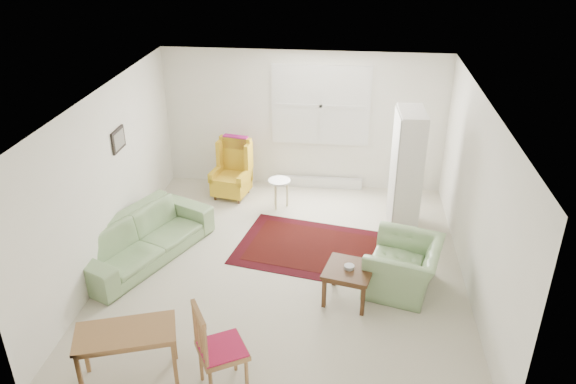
# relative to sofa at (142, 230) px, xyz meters

# --- Properties ---
(room) EXTENTS (5.04, 5.54, 2.51)m
(room) POSITION_rel_sofa_xyz_m (2.12, 0.21, 0.80)
(room) COLOR beige
(room) RESTS_ON ground
(rug) EXTENTS (2.69, 2.00, 0.02)m
(rug) POSITION_rel_sofa_xyz_m (2.55, 0.49, -0.44)
(rug) COLOR black
(rug) RESTS_ON ground
(sofa) EXTENTS (1.74, 2.42, 0.91)m
(sofa) POSITION_rel_sofa_xyz_m (0.00, 0.00, 0.00)
(sofa) COLOR #7D9F6A
(sofa) RESTS_ON ground
(armchair) EXTENTS (1.15, 1.25, 0.81)m
(armchair) POSITION_rel_sofa_xyz_m (3.73, -0.32, -0.05)
(armchair) COLOR #7D9F6A
(armchair) RESTS_ON ground
(wingback_chair) EXTENTS (0.72, 0.75, 1.06)m
(wingback_chair) POSITION_rel_sofa_xyz_m (0.88, 2.10, 0.07)
(wingback_chair) COLOR gold
(wingback_chair) RESTS_ON ground
(coffee_table) EXTENTS (0.72, 0.72, 0.49)m
(coffee_table) POSITION_rel_sofa_xyz_m (3.00, -0.67, -0.21)
(coffee_table) COLOR #472A16
(coffee_table) RESTS_ON ground
(stool) EXTENTS (0.44, 0.44, 0.51)m
(stool) POSITION_rel_sofa_xyz_m (1.78, 1.81, -0.20)
(stool) COLOR white
(stool) RESTS_ON ground
(cabinet) EXTENTS (0.45, 0.80, 1.95)m
(cabinet) POSITION_rel_sofa_xyz_m (3.83, 1.37, 0.52)
(cabinet) COLOR white
(cabinet) RESTS_ON ground
(desk) EXTENTS (1.15, 0.83, 0.66)m
(desk) POSITION_rel_sofa_xyz_m (0.69, -2.35, -0.13)
(desk) COLOR olive
(desk) RESTS_ON ground
(desk_chair) EXTENTS (0.65, 0.65, 1.09)m
(desk_chair) POSITION_rel_sofa_xyz_m (1.71, -2.35, 0.09)
(desk_chair) COLOR olive
(desk_chair) RESTS_ON ground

